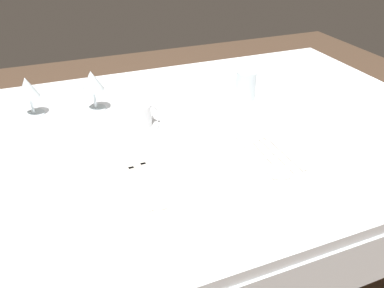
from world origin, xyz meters
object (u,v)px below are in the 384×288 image
at_px(dinner_knife, 256,157).
at_px(wine_glass_left, 92,83).
at_px(spoon_soup, 262,151).
at_px(fork_inner, 138,181).
at_px(spoon_tea, 278,147).
at_px(drink_tumbler, 245,87).
at_px(dinner_plate, 208,170).
at_px(spoon_dessert, 269,147).
at_px(coffee_cup_left, 139,115).
at_px(fork_outer, 150,178).
at_px(wine_glass_centre, 28,90).

distance_m(dinner_knife, wine_glass_left, 0.60).
height_order(dinner_knife, spoon_soup, spoon_soup).
height_order(fork_inner, spoon_tea, spoon_tea).
bearing_deg(drink_tumbler, dinner_plate, -129.38).
bearing_deg(spoon_dessert, coffee_cup_left, 141.88).
relative_size(fork_outer, coffee_cup_left, 2.11).
height_order(spoon_tea, drink_tumbler, drink_tumbler).
xyz_separation_m(dinner_knife, spoon_tea, (0.09, 0.02, 0.00)).
relative_size(spoon_dessert, spoon_tea, 1.07).
xyz_separation_m(spoon_dessert, coffee_cup_left, (-0.33, 0.26, 0.04)).
bearing_deg(dinner_plate, wine_glass_centre, 129.68).
bearing_deg(coffee_cup_left, drink_tumbler, 9.86).
bearing_deg(spoon_tea, spoon_soup, -174.54).
bearing_deg(spoon_dessert, drink_tumbler, 74.15).
bearing_deg(wine_glass_left, dinner_knife, -50.68).
distance_m(dinner_plate, fork_inner, 0.19).
distance_m(spoon_dessert, drink_tumbler, 0.34).
relative_size(dinner_knife, drink_tumbler, 2.15).
distance_m(spoon_tea, wine_glass_centre, 0.82).
relative_size(spoon_soup, coffee_cup_left, 2.05).
xyz_separation_m(dinner_knife, drink_tumbler, (0.15, 0.36, 0.04)).
xyz_separation_m(fork_inner, dinner_knife, (0.34, -0.01, 0.00)).
distance_m(dinner_knife, coffee_cup_left, 0.39).
relative_size(dinner_plate, fork_inner, 1.13).
relative_size(coffee_cup_left, wine_glass_left, 0.76).
bearing_deg(dinner_plate, drink_tumbler, 50.62).
distance_m(fork_outer, wine_glass_left, 0.46).
xyz_separation_m(coffee_cup_left, wine_glass_centre, (-0.32, 0.21, 0.05)).
height_order(spoon_soup, drink_tumbler, drink_tumbler).
xyz_separation_m(dinner_plate, dinner_knife, (0.15, 0.02, -0.01)).
distance_m(dinner_plate, dinner_knife, 0.16).
xyz_separation_m(spoon_soup, spoon_tea, (0.05, 0.01, 0.00)).
relative_size(dinner_plate, drink_tumbler, 2.29).
relative_size(fork_inner, spoon_tea, 1.05).
bearing_deg(dinner_plate, dinner_knife, 6.61).
bearing_deg(spoon_dessert, dinner_knife, -154.26).
bearing_deg(spoon_tea, drink_tumbler, 78.71).
xyz_separation_m(wine_glass_centre, wine_glass_left, (0.20, -0.04, 0.01)).
bearing_deg(spoon_soup, dinner_plate, -168.83).
bearing_deg(wine_glass_centre, spoon_tea, -35.29).
xyz_separation_m(fork_outer, spoon_dessert, (0.37, 0.02, -0.00)).
xyz_separation_m(dinner_plate, fork_outer, (-0.15, 0.03, -0.01)).
relative_size(spoon_tea, wine_glass_centre, 1.51).
bearing_deg(fork_inner, drink_tumbler, 35.04).
bearing_deg(spoon_tea, coffee_cup_left, 143.51).
bearing_deg(spoon_tea, fork_outer, -178.35).
distance_m(spoon_soup, coffee_cup_left, 0.40).
height_order(spoon_tea, wine_glass_centre, wine_glass_centre).
relative_size(fork_outer, dinner_knife, 0.99).
distance_m(spoon_dessert, coffee_cup_left, 0.42).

